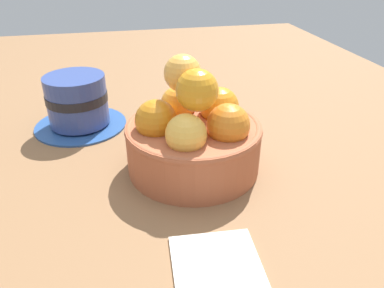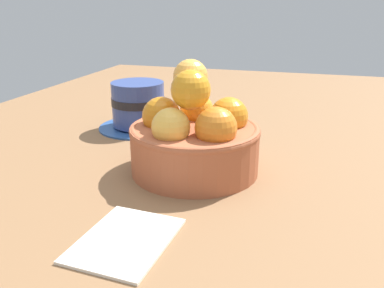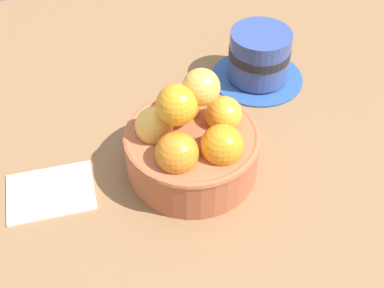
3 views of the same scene
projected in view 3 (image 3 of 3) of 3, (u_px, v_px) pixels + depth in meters
ground_plane at (192, 177)px, 65.78cm from camera, size 158.77×99.47×3.49cm
terracotta_bowl at (192, 142)px, 61.23cm from camera, size 16.29×16.29×13.97cm
coffee_cup at (259, 58)px, 74.80cm from camera, size 13.60×13.60×7.91cm
folded_napkin at (50, 191)px, 61.51cm from camera, size 10.66×8.40×0.60cm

